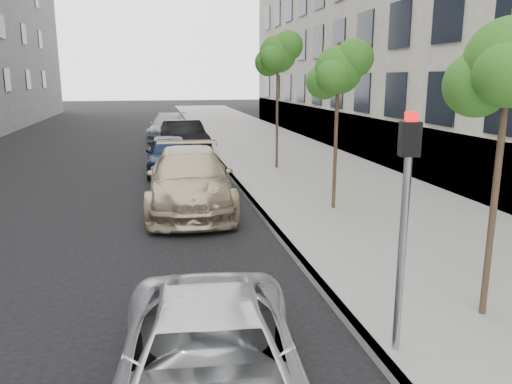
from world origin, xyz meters
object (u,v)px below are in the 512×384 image
object	(u,v)px
minivan	(210,370)
tree_mid	(339,70)
sedan_blue	(169,154)
sedan_black	(184,137)
sedan_rear	(169,127)
signal_pole	(405,206)
tree_near	(511,63)
tree_far	(278,54)
suv	(190,179)

from	to	relation	value
minivan	tree_mid	bearing A→B (deg)	66.61
sedan_blue	sedan_black	size ratio (longest dim) A/B	0.89
minivan	sedan_blue	bearing A→B (deg)	95.02
sedan_blue	minivan	bearing A→B (deg)	-89.61
sedan_rear	sedan_blue	bearing A→B (deg)	-83.91
signal_pole	sedan_blue	xyz separation A→B (m)	(-2.45, 14.09, -1.36)
tree_near	sedan_black	bearing A→B (deg)	100.15
tree_far	minivan	size ratio (longest dim) A/B	1.17
sedan_black	sedan_rear	distance (m)	5.67
sedan_black	sedan_rear	size ratio (longest dim) A/B	0.91
sedan_black	suv	bearing A→B (deg)	-100.26
tree_mid	sedan_blue	size ratio (longest dim) A/B	1.05
signal_pole	sedan_black	bearing A→B (deg)	107.87
tree_mid	minivan	xyz separation A→B (m)	(-4.37, -7.94, -3.22)
suv	sedan_rear	world-z (taller)	suv
tree_mid	suv	distance (m)	5.07
tree_mid	signal_pole	xyz separation A→B (m)	(-1.81, -7.17, -1.75)
tree_near	suv	xyz separation A→B (m)	(-3.88, 7.78, -3.02)
minivan	sedan_rear	xyz separation A→B (m)	(0.47, 25.66, 0.14)
minivan	sedan_blue	xyz separation A→B (m)	(0.10, 14.86, 0.11)
suv	sedan_rear	distance (m)	16.43
tree_near	tree_far	distance (m)	13.02
minivan	sedan_black	world-z (taller)	sedan_black
minivan	sedan_rear	world-z (taller)	sedan_rear
suv	tree_near	bearing A→B (deg)	-60.73
sedan_black	sedan_blue	bearing A→B (deg)	-107.62
tree_mid	minivan	distance (m)	9.62
tree_near	signal_pole	size ratio (longest dim) A/B	1.44
suv	signal_pole	bearing A→B (deg)	-73.45
sedan_rear	tree_near	bearing A→B (deg)	-72.83
tree_near	suv	distance (m)	9.21
suv	sedan_black	distance (m)	10.81
tree_mid	sedan_blue	bearing A→B (deg)	121.63
tree_far	minivan	world-z (taller)	tree_far
tree_near	signal_pole	world-z (taller)	tree_near
sedan_blue	suv	bearing A→B (deg)	-85.31
suv	sedan_blue	xyz separation A→B (m)	(-0.38, 5.64, -0.10)
minivan	sedan_rear	size ratio (longest dim) A/B	0.85
minivan	sedan_black	distance (m)	20.04
tree_mid	suv	world-z (taller)	tree_mid
minivan	suv	xyz separation A→B (m)	(0.49, 9.23, 0.21)
sedan_rear	signal_pole	bearing A→B (deg)	-77.17
signal_pole	sedan_black	world-z (taller)	signal_pole
tree_near	signal_pole	xyz separation A→B (m)	(-1.81, -0.67, -1.76)
tree_near	sedan_black	world-z (taller)	tree_near
tree_near	sedan_blue	size ratio (longest dim) A/B	1.05
minivan	sedan_rear	distance (m)	25.66
signal_pole	sedan_blue	bearing A→B (deg)	113.24
sedan_blue	tree_near	bearing A→B (deg)	-71.59
signal_pole	sedan_black	size ratio (longest dim) A/B	0.65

